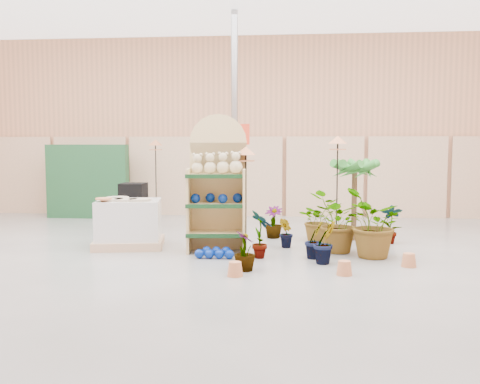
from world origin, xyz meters
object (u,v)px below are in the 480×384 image
Objects in this scene: bird_table_front at (246,154)px; potted_plant_2 at (338,222)px; pallet_stack at (129,224)px; display_shelf at (218,189)px.

bird_table_front is 1.90m from potted_plant_2.
potted_plant_2 reaches higher than pallet_stack.
pallet_stack is 0.75× the size of bird_table_front.
display_shelf is 0.75m from bird_table_front.
pallet_stack is at bearing 177.24° from potted_plant_2.
pallet_stack is (-1.59, 0.14, -0.64)m from display_shelf.
bird_table_front is 1.72× the size of potted_plant_2.
display_shelf is 1.73m from pallet_stack.
potted_plant_2 is at bearing -12.71° from pallet_stack.
display_shelf is 1.31× the size of bird_table_front.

